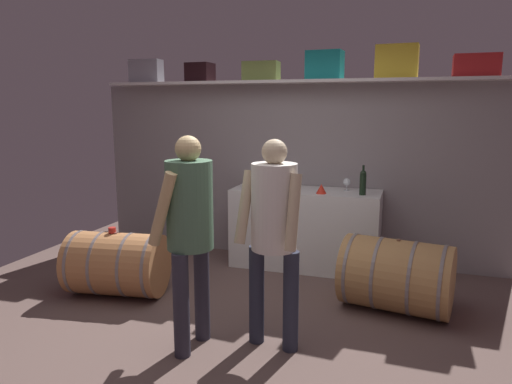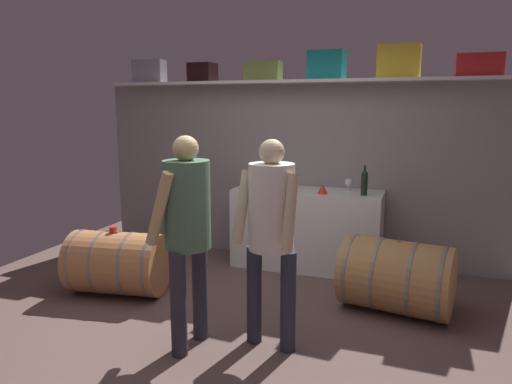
% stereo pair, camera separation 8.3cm
% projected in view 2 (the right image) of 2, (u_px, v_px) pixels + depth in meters
% --- Properties ---
extents(ground_plane, '(6.01, 7.47, 0.02)m').
position_uv_depth(ground_plane, '(248.00, 309.00, 4.22)').
color(ground_plane, brown).
extents(back_wall_panel, '(4.81, 0.10, 2.03)m').
position_uv_depth(back_wall_panel, '(295.00, 172.00, 5.52)').
color(back_wall_panel, gray).
rests_on(back_wall_panel, ground).
extents(high_shelf_board, '(4.43, 0.40, 0.03)m').
position_uv_depth(high_shelf_board, '(293.00, 82.00, 5.20)').
color(high_shelf_board, silver).
rests_on(high_shelf_board, back_wall_panel).
extents(toolcase_grey, '(0.40, 0.21, 0.28)m').
position_uv_depth(toolcase_grey, '(149.00, 71.00, 5.76)').
color(toolcase_grey, gray).
rests_on(toolcase_grey, high_shelf_board).
extents(toolcase_black, '(0.29, 0.27, 0.22)m').
position_uv_depth(toolcase_black, '(203.00, 73.00, 5.53)').
color(toolcase_black, black).
rests_on(toolcase_black, high_shelf_board).
extents(toolcase_olive, '(0.40, 0.24, 0.21)m').
position_uv_depth(toolcase_olive, '(263.00, 71.00, 5.29)').
color(toolcase_olive, olive).
rests_on(toolcase_olive, high_shelf_board).
extents(toolcase_teal, '(0.39, 0.27, 0.30)m').
position_uv_depth(toolcase_teal, '(327.00, 65.00, 5.05)').
color(toolcase_teal, '#138382').
rests_on(toolcase_teal, high_shelf_board).
extents(toolcase_yellow, '(0.43, 0.24, 0.34)m').
position_uv_depth(toolcase_yellow, '(399.00, 61.00, 4.80)').
color(toolcase_yellow, gold).
rests_on(toolcase_yellow, high_shelf_board).
extents(toolcase_red, '(0.43, 0.31, 0.22)m').
position_uv_depth(toolcase_red, '(479.00, 65.00, 4.57)').
color(toolcase_red, red).
rests_on(toolcase_red, high_shelf_board).
extents(work_cabinet, '(1.62, 0.57, 0.88)m').
position_uv_depth(work_cabinet, '(307.00, 229.00, 5.23)').
color(work_cabinet, white).
rests_on(work_cabinet, ground).
extents(wine_bottle_dark, '(0.07, 0.07, 0.31)m').
position_uv_depth(wine_bottle_dark, '(364.00, 182.00, 4.83)').
color(wine_bottle_dark, black).
rests_on(wine_bottle_dark, work_cabinet).
extents(wine_glass, '(0.08, 0.08, 0.13)m').
position_uv_depth(wine_glass, '(349.00, 183.00, 5.09)').
color(wine_glass, white).
rests_on(wine_glass, work_cabinet).
extents(red_funnel, '(0.11, 0.11, 0.10)m').
position_uv_depth(red_funnel, '(323.00, 189.00, 4.92)').
color(red_funnel, red).
rests_on(red_funnel, work_cabinet).
extents(wine_barrel_near, '(0.96, 0.72, 0.61)m').
position_uv_depth(wine_barrel_near, '(118.00, 263.00, 4.51)').
color(wine_barrel_near, '#B17445').
rests_on(wine_barrel_near, ground).
extents(wine_barrel_far, '(1.01, 0.78, 0.65)m').
position_uv_depth(wine_barrel_far, '(397.00, 276.00, 4.10)').
color(wine_barrel_far, '#AC7D4A').
rests_on(wine_barrel_far, ground).
extents(tasting_cup, '(0.07, 0.07, 0.05)m').
position_uv_depth(tasting_cup, '(113.00, 229.00, 4.46)').
color(tasting_cup, red).
rests_on(tasting_cup, wine_barrel_near).
extents(winemaker_pouring, '(0.41, 0.49, 1.59)m').
position_uv_depth(winemaker_pouring, '(187.00, 221.00, 3.38)').
color(winemaker_pouring, '#2E2C3A').
rests_on(winemaker_pouring, ground).
extents(visitor_tasting, '(0.48, 0.38, 1.56)m').
position_uv_depth(visitor_tasting, '(271.00, 223.00, 3.38)').
color(visitor_tasting, '#272A3B').
rests_on(visitor_tasting, ground).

